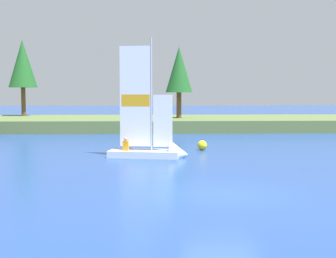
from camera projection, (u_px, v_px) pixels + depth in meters
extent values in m
plane|color=#234793|center=(222.00, 194.00, 15.95)|extent=(200.00, 200.00, 0.00)
cube|color=#5B703D|center=(177.00, 123.00, 43.77)|extent=(80.00, 10.73, 1.04)
cylinder|color=brown|center=(23.00, 102.00, 46.59)|extent=(0.42, 0.42, 2.78)
cone|color=#1E5B23|center=(23.00, 64.00, 46.30)|extent=(2.74, 2.74, 4.60)
cylinder|color=brown|center=(179.00, 105.00, 42.80)|extent=(0.44, 0.44, 2.30)
cone|color=#1E5B23|center=(179.00, 70.00, 42.55)|extent=(2.39, 2.39, 4.07)
cube|color=silver|center=(145.00, 154.00, 24.96)|extent=(3.89, 2.20, 0.35)
cone|color=silver|center=(179.00, 154.00, 24.68)|extent=(1.16, 1.53, 1.38)
cylinder|color=#B7B7BC|center=(151.00, 94.00, 24.66)|extent=(0.08, 0.08, 5.84)
cube|color=white|center=(136.00, 96.00, 24.79)|extent=(1.65, 0.34, 5.16)
cube|color=orange|center=(136.00, 100.00, 24.81)|extent=(1.49, 0.32, 0.62)
cube|color=white|center=(163.00, 121.00, 24.68)|extent=(0.99, 0.22, 2.70)
cylinder|color=#B7B7BC|center=(136.00, 146.00, 25.00)|extent=(1.65, 0.37, 0.06)
cube|color=orange|center=(126.00, 146.00, 24.73)|extent=(0.31, 0.25, 0.50)
sphere|color=tan|center=(126.00, 139.00, 24.71)|extent=(0.20, 0.20, 0.20)
cube|color=silver|center=(130.00, 145.00, 25.39)|extent=(0.31, 0.25, 0.46)
sphere|color=tan|center=(130.00, 139.00, 25.37)|extent=(0.20, 0.20, 0.20)
sphere|color=yellow|center=(202.00, 145.00, 27.89)|extent=(0.57, 0.57, 0.57)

